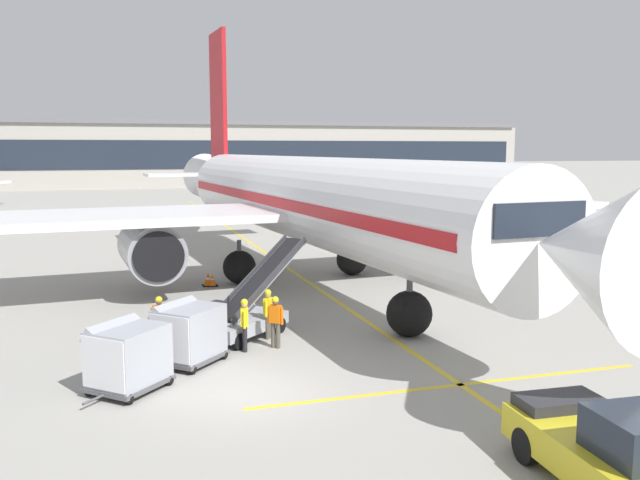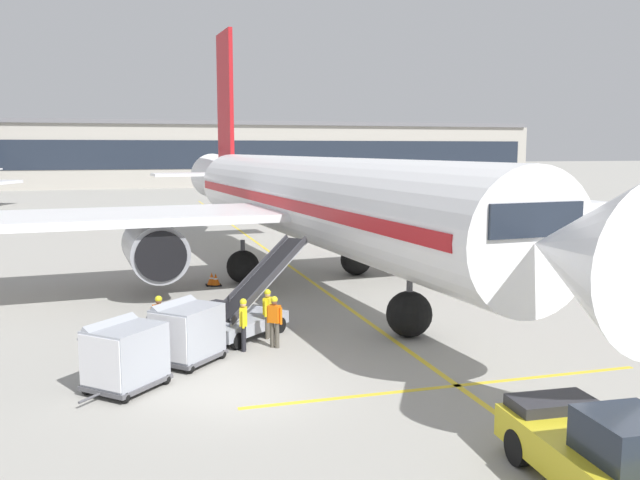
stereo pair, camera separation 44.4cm
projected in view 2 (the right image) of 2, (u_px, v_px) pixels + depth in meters
name	position (u px, v px, depth m)	size (l,w,h in m)	color
ground_plane	(246.00, 393.00, 18.21)	(600.00, 600.00, 0.00)	#9E9B93
parked_airplane	(307.00, 201.00, 32.90)	(33.03, 43.28, 14.76)	white
belt_loader	(246.00, 311.00, 23.71)	(4.70, 4.41, 3.25)	#A3A8B2
baggage_cart_lead	(186.00, 331.00, 20.70)	(2.54, 2.55, 1.91)	#515156
baggage_cart_second	(124.00, 354.00, 18.39)	(2.54, 2.55, 1.91)	#515156
pushback_tug	(602.00, 453.00, 12.80)	(2.32, 4.50, 1.83)	gold
ground_crew_by_loader	(275.00, 318.00, 22.27)	(0.45, 0.43, 1.74)	#514C42
ground_crew_by_carts	(268.00, 310.00, 23.39)	(0.40, 0.50, 1.74)	#514C42
ground_crew_marshaller	(159.00, 318.00, 22.35)	(0.55, 0.33, 1.74)	black
ground_crew_wingwalker	(243.00, 321.00, 21.92)	(0.32, 0.56, 1.74)	black
safety_cone_engine_keepout	(216.00, 280.00, 32.50)	(0.52, 0.52, 0.60)	black
safety_cone_wingtip	(212.00, 279.00, 32.56)	(0.56, 0.56, 0.64)	black
apron_guidance_line_lead_in	(316.00, 285.00, 32.81)	(0.20, 110.00, 0.01)	yellow
apron_guidance_line_stop_bar	(452.00, 386.00, 18.75)	(12.00, 0.20, 0.01)	yellow
terminal_building	(192.00, 154.00, 123.07)	(126.91, 19.44, 11.39)	#A8A399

